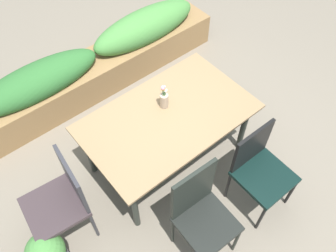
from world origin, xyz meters
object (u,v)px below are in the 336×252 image
chair_near_right (259,167)px  flower_vase (164,99)px  chair_near_left (201,211)px  planter_box (98,63)px  dining_table (168,121)px  chair_end_left (62,198)px

chair_near_right → flower_vase: bearing=-70.9°
chair_near_left → planter_box: (0.42, 2.22, -0.24)m
chair_near_left → chair_near_right: bearing=-177.9°
dining_table → chair_end_left: size_ratio=1.68×
chair_near_left → flower_vase: (0.40, 0.95, 0.24)m
chair_end_left → dining_table: bearing=-83.8°
dining_table → planter_box: bearing=87.3°
chair_near_right → planter_box: bearing=-81.4°
chair_end_left → flower_vase: 1.23m
chair_end_left → planter_box: (1.21, 1.39, -0.20)m
dining_table → flower_vase: (0.05, 0.12, 0.17)m
dining_table → chair_near_right: (0.36, -0.84, -0.13)m
chair_near_right → planter_box: size_ratio=0.28×
chair_end_left → planter_box: bearing=-35.3°
chair_end_left → chair_near_right: 1.72m
flower_vase → planter_box: size_ratio=0.09×
dining_table → flower_vase: flower_vase is taller
dining_table → planter_box: size_ratio=0.49×
flower_vase → chair_near_right: bearing=-72.1°
flower_vase → dining_table: bearing=-112.0°
chair_near_right → chair_end_left: bearing=-27.8°
chair_near_left → planter_box: bearing=-98.1°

